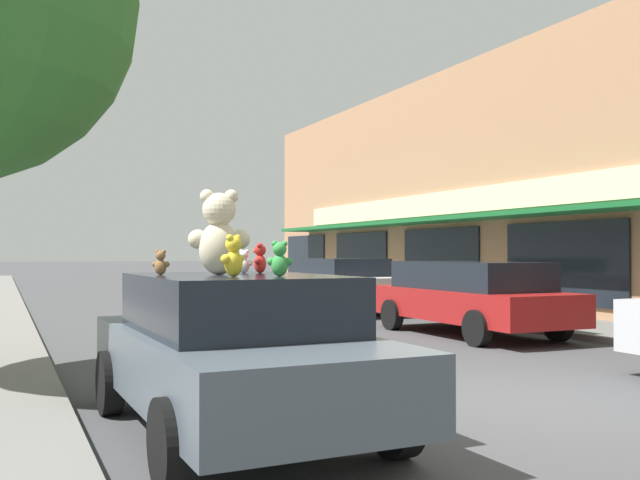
{
  "coord_description": "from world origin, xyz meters",
  "views": [
    {
      "loc": [
        -5.28,
        -6.29,
        1.65
      ],
      "look_at": [
        -1.24,
        2.72,
        1.83
      ],
      "focal_mm": 40.0,
      "sensor_mm": 36.0,
      "label": 1
    }
  ],
  "objects_px": {
    "plush_art_car": "(236,349)",
    "teddy_bear_giant": "(219,234)",
    "teddy_bear_brown": "(161,263)",
    "teddy_bear_green": "(280,259)",
    "parked_car_far_center": "(469,295)",
    "teddy_bear_red": "(260,259)",
    "parked_car_far_right": "(343,284)",
    "teddy_bear_yellow": "(233,256)",
    "teddy_bear_white": "(244,262)"
  },
  "relations": [
    {
      "from": "teddy_bear_giant",
      "to": "teddy_bear_green",
      "type": "relative_size",
      "value": 2.56
    },
    {
      "from": "teddy_bear_giant",
      "to": "teddy_bear_green",
      "type": "bearing_deg",
      "value": 137.65
    },
    {
      "from": "plush_art_car",
      "to": "parked_car_far_right",
      "type": "xyz_separation_m",
      "value": [
        6.58,
        11.23,
        0.03
      ]
    },
    {
      "from": "teddy_bear_yellow",
      "to": "parked_car_far_center",
      "type": "xyz_separation_m",
      "value": [
        6.75,
        5.95,
        -0.81
      ]
    },
    {
      "from": "parked_car_far_right",
      "to": "teddy_bear_giant",
      "type": "bearing_deg",
      "value": -121.1
    },
    {
      "from": "teddy_bear_green",
      "to": "parked_car_far_center",
      "type": "bearing_deg",
      "value": -108.82
    },
    {
      "from": "teddy_bear_brown",
      "to": "teddy_bear_white",
      "type": "relative_size",
      "value": 0.99
    },
    {
      "from": "teddy_bear_red",
      "to": "teddy_bear_white",
      "type": "bearing_deg",
      "value": -104.81
    },
    {
      "from": "teddy_bear_yellow",
      "to": "parked_car_far_right",
      "type": "xyz_separation_m",
      "value": [
        6.75,
        11.68,
        -0.82
      ]
    },
    {
      "from": "teddy_bear_green",
      "to": "parked_car_far_center",
      "type": "xyz_separation_m",
      "value": [
        6.36,
        6.03,
        -0.79
      ]
    },
    {
      "from": "parked_car_far_right",
      "to": "teddy_bear_green",
      "type": "bearing_deg",
      "value": -118.39
    },
    {
      "from": "teddy_bear_red",
      "to": "parked_car_far_center",
      "type": "bearing_deg",
      "value": 160.56
    },
    {
      "from": "teddy_bear_yellow",
      "to": "teddy_bear_green",
      "type": "bearing_deg",
      "value": 135.29
    },
    {
      "from": "teddy_bear_green",
      "to": "teddy_bear_red",
      "type": "bearing_deg",
      "value": -71.99
    },
    {
      "from": "teddy_bear_giant",
      "to": "parked_car_far_center",
      "type": "xyz_separation_m",
      "value": [
        6.71,
        5.4,
        -1.02
      ]
    },
    {
      "from": "teddy_bear_brown",
      "to": "parked_car_far_center",
      "type": "relative_size",
      "value": 0.05
    },
    {
      "from": "teddy_bear_yellow",
      "to": "parked_car_far_center",
      "type": "distance_m",
      "value": 9.03
    },
    {
      "from": "plush_art_car",
      "to": "teddy_bear_green",
      "type": "height_order",
      "value": "teddy_bear_green"
    },
    {
      "from": "teddy_bear_yellow",
      "to": "teddy_bear_red",
      "type": "bearing_deg",
      "value": -153.53
    },
    {
      "from": "plush_art_car",
      "to": "teddy_bear_giant",
      "type": "height_order",
      "value": "teddy_bear_giant"
    },
    {
      "from": "teddy_bear_brown",
      "to": "teddy_bear_green",
      "type": "distance_m",
      "value": 1.19
    },
    {
      "from": "teddy_bear_red",
      "to": "parked_car_far_right",
      "type": "relative_size",
      "value": 0.07
    },
    {
      "from": "teddy_bear_brown",
      "to": "teddy_bear_yellow",
      "type": "xyz_separation_m",
      "value": [
        0.46,
        -0.74,
        0.06
      ]
    },
    {
      "from": "teddy_bear_yellow",
      "to": "teddy_bear_brown",
      "type": "bearing_deg",
      "value": -89.91
    },
    {
      "from": "parked_car_far_center",
      "to": "teddy_bear_green",
      "type": "bearing_deg",
      "value": -136.5
    },
    {
      "from": "teddy_bear_red",
      "to": "teddy_bear_white",
      "type": "xyz_separation_m",
      "value": [
        -0.12,
        0.13,
        -0.03
      ]
    },
    {
      "from": "teddy_bear_red",
      "to": "parked_car_far_center",
      "type": "relative_size",
      "value": 0.06
    },
    {
      "from": "teddy_bear_giant",
      "to": "parked_car_far_center",
      "type": "height_order",
      "value": "teddy_bear_giant"
    },
    {
      "from": "teddy_bear_red",
      "to": "parked_car_far_right",
      "type": "distance_m",
      "value": 12.45
    },
    {
      "from": "teddy_bear_yellow",
      "to": "plush_art_car",
      "type": "bearing_deg",
      "value": -142.18
    },
    {
      "from": "teddy_bear_red",
      "to": "plush_art_car",
      "type": "bearing_deg",
      "value": -9.12
    },
    {
      "from": "plush_art_car",
      "to": "teddy_bear_yellow",
      "type": "distance_m",
      "value": 0.97
    },
    {
      "from": "teddy_bear_red",
      "to": "parked_car_far_right",
      "type": "bearing_deg",
      "value": -178.48
    },
    {
      "from": "teddy_bear_red",
      "to": "teddy_bear_yellow",
      "type": "xyz_separation_m",
      "value": [
        -0.56,
        -0.9,
        0.03
      ]
    },
    {
      "from": "plush_art_car",
      "to": "teddy_bear_green",
      "type": "distance_m",
      "value": 1.01
    },
    {
      "from": "teddy_bear_red",
      "to": "parked_car_far_center",
      "type": "height_order",
      "value": "teddy_bear_red"
    },
    {
      "from": "plush_art_car",
      "to": "teddy_bear_brown",
      "type": "bearing_deg",
      "value": 153.43
    },
    {
      "from": "teddy_bear_red",
      "to": "teddy_bear_yellow",
      "type": "bearing_deg",
      "value": -0.2
    },
    {
      "from": "teddy_bear_giant",
      "to": "parked_car_far_right",
      "type": "relative_size",
      "value": 0.18
    },
    {
      "from": "teddy_bear_green",
      "to": "teddy_bear_yellow",
      "type": "distance_m",
      "value": 0.4
    },
    {
      "from": "teddy_bear_white",
      "to": "teddy_bear_giant",
      "type": "bearing_deg",
      "value": 86.77
    },
    {
      "from": "teddy_bear_red",
      "to": "teddy_bear_brown",
      "type": "bearing_deg",
      "value": -49.62
    },
    {
      "from": "plush_art_car",
      "to": "teddy_bear_green",
      "type": "xyz_separation_m",
      "value": [
        0.22,
        -0.53,
        0.83
      ]
    },
    {
      "from": "parked_car_far_center",
      "to": "teddy_bear_giant",
      "type": "bearing_deg",
      "value": -141.2
    },
    {
      "from": "teddy_bear_giant",
      "to": "parked_car_far_right",
      "type": "height_order",
      "value": "teddy_bear_giant"
    },
    {
      "from": "teddy_bear_yellow",
      "to": "parked_car_far_center",
      "type": "height_order",
      "value": "teddy_bear_yellow"
    },
    {
      "from": "teddy_bear_brown",
      "to": "teddy_bear_green",
      "type": "relative_size",
      "value": 0.76
    },
    {
      "from": "plush_art_car",
      "to": "parked_car_far_center",
      "type": "height_order",
      "value": "parked_car_far_center"
    },
    {
      "from": "teddy_bear_brown",
      "to": "teddy_bear_red",
      "type": "height_order",
      "value": "teddy_bear_red"
    },
    {
      "from": "teddy_bear_yellow",
      "to": "teddy_bear_white",
      "type": "bearing_deg",
      "value": -144.58
    }
  ]
}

